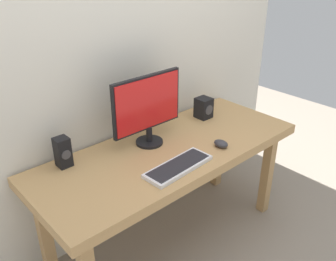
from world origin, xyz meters
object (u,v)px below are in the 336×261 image
object	(u,v)px
desk	(170,159)
monitor	(148,107)
keyboard_primary	(178,166)
speaker_left	(63,152)
mouse	(221,144)
speaker_right	(204,108)

from	to	relation	value
desk	monitor	size ratio (longest dim) A/B	3.50
keyboard_primary	speaker_left	world-z (taller)	speaker_left
keyboard_primary	speaker_left	distance (m)	0.62
mouse	keyboard_primary	bearing A→B (deg)	177.86
desk	speaker_left	bearing A→B (deg)	156.65
monitor	speaker_right	bearing A→B (deg)	3.25
desk	mouse	xyz separation A→B (m)	(0.23, -0.19, 0.10)
desk	speaker_right	distance (m)	0.51
desk	keyboard_primary	xyz separation A→B (m)	(-0.12, -0.19, 0.09)
monitor	speaker_left	xyz separation A→B (m)	(-0.50, 0.10, -0.15)
monitor	speaker_right	size ratio (longest dim) A/B	3.36
speaker_right	speaker_left	world-z (taller)	speaker_left
monitor	keyboard_primary	xyz separation A→B (m)	(-0.06, -0.33, -0.22)
monitor	keyboard_primary	distance (m)	0.40
speaker_right	mouse	bearing A→B (deg)	-122.96
monitor	speaker_left	size ratio (longest dim) A/B	2.83
mouse	desk	bearing A→B (deg)	138.05
keyboard_primary	speaker_right	world-z (taller)	speaker_right
keyboard_primary	mouse	xyz separation A→B (m)	(0.35, 0.00, 0.01)
desk	speaker_right	bearing A→B (deg)	19.61
desk	monitor	distance (m)	0.34
desk	keyboard_primary	size ratio (longest dim) A/B	4.03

